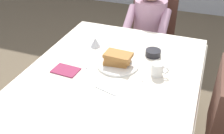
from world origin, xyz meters
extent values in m
cube|color=silver|center=(0.00, 0.00, 0.72)|extent=(1.10, 1.50, 0.04)
cube|color=silver|center=(0.00, 0.76, 0.61)|extent=(1.10, 0.01, 0.18)
cube|color=silver|center=(-0.56, 0.00, 0.61)|extent=(0.01, 1.50, 0.18)
cube|color=silver|center=(0.56, 0.00, 0.61)|extent=(0.01, 1.50, 0.18)
cylinder|color=brown|center=(-0.47, 0.67, 0.35)|extent=(0.07, 0.07, 0.70)
cylinder|color=brown|center=(0.47, 0.67, 0.35)|extent=(0.07, 0.07, 0.70)
cube|color=#4C2D23|center=(0.01, 1.07, 0.42)|extent=(0.44, 0.44, 0.05)
cube|color=#4C2D23|center=(0.01, 1.27, 0.69)|extent=(0.44, 0.06, 0.48)
cylinder|color=#2D2319|center=(0.19, 0.89, 0.20)|extent=(0.04, 0.04, 0.40)
cylinder|color=#2D2319|center=(-0.17, 0.89, 0.20)|extent=(0.04, 0.04, 0.40)
cylinder|color=#2D2319|center=(0.19, 1.25, 0.20)|extent=(0.04, 0.04, 0.40)
cylinder|color=#2D2319|center=(-0.17, 1.25, 0.20)|extent=(0.04, 0.04, 0.40)
cylinder|color=#B2849E|center=(0.01, 1.05, 0.68)|extent=(0.30, 0.30, 0.46)
cylinder|color=#B2849E|center=(0.17, 0.91, 0.75)|extent=(0.08, 0.29, 0.23)
cylinder|color=#B2849E|center=(-0.15, 0.91, 0.75)|extent=(0.08, 0.29, 0.23)
cylinder|color=#383D51|center=(0.09, 0.87, 0.23)|extent=(0.10, 0.10, 0.45)
cylinder|color=#383D51|center=(-0.07, 0.87, 0.23)|extent=(0.10, 0.10, 0.45)
cube|color=#4C2D23|center=(0.67, 0.00, 0.69)|extent=(0.06, 0.44, 0.48)
cylinder|color=white|center=(0.01, 0.15, 0.75)|extent=(0.28, 0.28, 0.02)
cube|color=#A36B33|center=(-0.01, 0.15, 0.77)|extent=(0.17, 0.14, 0.03)
cube|color=#A36B33|center=(0.01, 0.16, 0.80)|extent=(0.19, 0.16, 0.03)
cube|color=#A36B33|center=(0.01, 0.14, 0.83)|extent=(0.18, 0.12, 0.03)
cylinder|color=white|center=(0.28, 0.13, 0.78)|extent=(0.08, 0.08, 0.08)
torus|color=white|center=(0.33, 0.13, 0.79)|extent=(0.05, 0.01, 0.05)
cylinder|color=black|center=(0.20, 0.36, 0.76)|extent=(0.11, 0.11, 0.04)
cone|color=silver|center=(-0.24, 0.34, 0.78)|extent=(0.08, 0.08, 0.07)
cube|color=silver|center=(-0.18, 0.13, 0.74)|extent=(0.03, 0.18, 0.00)
cube|color=silver|center=(0.20, 0.13, 0.74)|extent=(0.04, 0.20, 0.00)
cube|color=silver|center=(0.03, -0.14, 0.74)|extent=(0.15, 0.05, 0.00)
cube|color=#8C2D4C|center=(-0.29, -0.03, 0.74)|extent=(0.18, 0.13, 0.01)
camera|label=1|loc=(0.51, -1.31, 1.72)|focal=43.12mm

